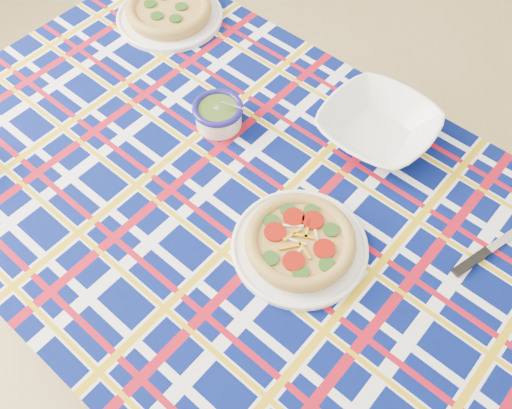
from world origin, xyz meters
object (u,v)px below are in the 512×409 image
at_px(serving_bowl, 378,127).
at_px(dining_table, 240,217).
at_px(pesto_bowl, 218,113).
at_px(main_focaccia_plate, 300,241).

bearing_deg(serving_bowl, dining_table, -130.43).
bearing_deg(pesto_bowl, dining_table, -56.58).
distance_m(main_focaccia_plate, pesto_bowl, 0.36).
bearing_deg(dining_table, main_focaccia_plate, -3.90).
bearing_deg(main_focaccia_plate, dining_table, 155.39).
height_order(dining_table, pesto_bowl, pesto_bowl).
relative_size(main_focaccia_plate, pesto_bowl, 2.39).
xyz_separation_m(dining_table, main_focaccia_plate, (0.15, -0.07, 0.10)).
distance_m(dining_table, pesto_bowl, 0.23).
bearing_deg(main_focaccia_plate, pesto_bowl, 137.46).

